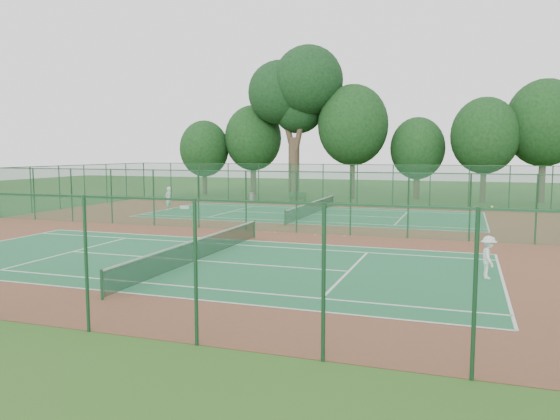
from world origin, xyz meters
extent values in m
plane|color=#264B17|center=(0.00, 0.00, 0.00)|extent=(120.00, 120.00, 0.00)
cube|color=maroon|center=(0.00, 0.00, 0.01)|extent=(40.00, 36.00, 0.01)
cube|color=#1D5E3C|center=(0.00, -9.00, 0.01)|extent=(23.77, 10.97, 0.01)
cube|color=#1F653F|center=(0.00, 9.00, 0.01)|extent=(23.77, 10.97, 0.01)
cube|color=#164324|center=(0.00, 18.00, 1.75)|extent=(40.00, 0.02, 3.50)
cube|color=#123418|center=(0.00, 18.00, 3.46)|extent=(40.00, 0.05, 0.05)
cube|color=#184827|center=(0.00, -18.00, 1.75)|extent=(40.00, 0.02, 3.50)
cube|color=#14381F|center=(0.00, -18.00, 3.46)|extent=(40.00, 0.05, 0.05)
cube|color=#184A2B|center=(0.00, 0.00, 1.75)|extent=(40.00, 0.02, 3.50)
cube|color=#13361C|center=(0.00, 0.00, 3.46)|extent=(40.00, 0.05, 0.05)
cylinder|color=#153A23|center=(0.00, -15.40, 0.49)|extent=(0.10, 0.10, 0.97)
cylinder|color=#153A23|center=(0.00, -2.60, 0.49)|extent=(0.10, 0.10, 0.97)
cube|color=black|center=(0.00, -9.00, 0.48)|extent=(0.02, 12.80, 0.85)
cube|color=silver|center=(0.00, -9.00, 0.92)|extent=(0.04, 12.80, 0.06)
cylinder|color=#12331E|center=(0.00, 2.60, 0.49)|extent=(0.10, 0.10, 0.97)
cylinder|color=#12331E|center=(0.00, 15.40, 0.49)|extent=(0.10, 0.10, 0.97)
cube|color=black|center=(0.00, 9.00, 0.48)|extent=(0.02, 12.80, 0.85)
cube|color=silver|center=(0.00, 9.00, 0.92)|extent=(0.04, 12.80, 0.06)
imported|color=white|center=(11.38, -8.54, 0.79)|extent=(0.74, 1.08, 1.55)
imported|color=silver|center=(-11.38, 8.02, 0.93)|extent=(0.51, 0.71, 1.83)
cylinder|color=slate|center=(-8.04, 17.17, 0.43)|extent=(0.53, 0.53, 0.84)
cube|color=#123417|center=(-4.42, 17.48, 0.25)|extent=(0.16, 0.43, 0.47)
cube|color=#123417|center=(-3.18, 17.72, 0.25)|extent=(0.16, 0.43, 0.47)
cube|color=#123417|center=(-3.80, 17.60, 0.50)|extent=(1.63, 0.73, 0.05)
cube|color=#123417|center=(-3.76, 17.39, 0.74)|extent=(1.55, 0.35, 0.47)
cube|color=white|center=(-10.77, 9.49, 0.14)|extent=(0.76, 0.48, 0.27)
sphere|color=#B6D832|center=(4.38, -0.40, 0.04)|extent=(0.06, 0.06, 0.06)
sphere|color=yellow|center=(2.85, -0.79, 0.04)|extent=(0.07, 0.07, 0.07)
sphere|color=#B1CD2F|center=(0.40, -0.46, 0.04)|extent=(0.07, 0.07, 0.07)
cylinder|color=#3A2D20|center=(-5.86, 23.12, 3.00)|extent=(1.10, 1.10, 5.99)
cylinder|color=#3A2D20|center=(-6.76, 23.42, 7.49)|extent=(2.03, 0.60, 5.96)
cylinder|color=#3A2D20|center=(-4.96, 22.92, 7.79)|extent=(1.90, 0.56, 6.47)
sphere|color=black|center=(-7.46, 23.42, 10.49)|extent=(6.39, 6.39, 6.39)
sphere|color=black|center=(-4.37, 22.92, 11.49)|extent=(6.79, 6.79, 6.79)
sphere|color=black|center=(-5.66, 23.92, 8.99)|extent=(5.19, 5.19, 5.19)
camera|label=1|loc=(10.52, -29.20, 4.56)|focal=35.00mm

